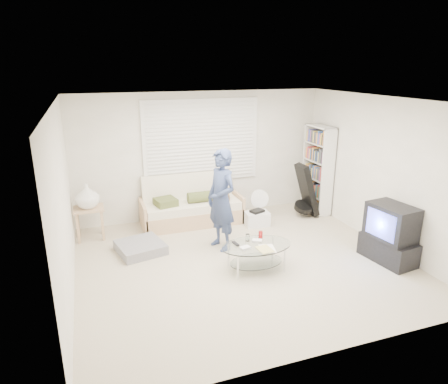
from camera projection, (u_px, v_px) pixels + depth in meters
name	position (u px, v px, depth m)	size (l,w,h in m)	color
ground	(242.00, 262.00, 6.30)	(5.00, 5.00, 0.00)	tan
room_shell	(232.00, 155.00, 6.24)	(5.02, 4.52, 2.51)	beige
window_blinds	(202.00, 141.00, 7.81)	(2.32, 0.08, 1.62)	silver
futon_sofa	(191.00, 208.00, 7.79)	(1.94, 0.78, 0.95)	tan
grey_floor_pillow	(140.00, 247.00, 6.63)	(0.71, 0.71, 0.16)	slate
side_table	(87.00, 198.00, 6.94)	(0.52, 0.42, 1.02)	tan
bookshelf	(317.00, 170.00, 8.24)	(0.29, 0.76, 1.81)	white
guitar_case	(306.00, 194.00, 8.06)	(0.46, 0.41, 1.07)	black
floor_fan	(258.00, 202.00, 7.99)	(0.38, 0.25, 0.61)	white
storage_bin	(257.00, 218.00, 7.71)	(0.48, 0.35, 0.32)	white
tv_unit	(390.00, 234.00, 6.22)	(0.56, 0.91, 0.93)	black
coffee_table	(256.00, 250.00, 6.00)	(1.09, 0.70, 0.52)	silver
standing_person	(221.00, 200.00, 6.55)	(0.62, 0.41, 1.71)	navy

